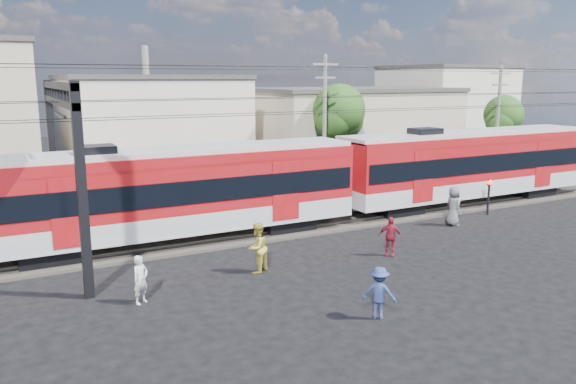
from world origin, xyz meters
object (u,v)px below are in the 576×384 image
pedestrian_c (379,293)px  pedestrian_a (141,280)px  crossing_signal (489,190)px  commuter_train (181,189)px  car_silver (510,166)px

pedestrian_c → pedestrian_a: bearing=8.2°
pedestrian_c → crossing_signal: (12.98, 7.89, 0.53)m
commuter_train → pedestrian_a: bearing=-118.8°
pedestrian_a → crossing_signal: (18.99, 3.41, 0.54)m
commuter_train → car_silver: bearing=12.2°
pedestrian_a → pedestrian_c: (6.01, -4.48, 0.01)m
commuter_train → pedestrian_c: (2.83, -10.28, -1.60)m
car_silver → crossing_signal: 13.87m
commuter_train → car_silver: size_ratio=12.33×
commuter_train → car_silver: 27.64m
pedestrian_c → commuter_train: bearing=-29.7°
pedestrian_a → car_silver: (30.14, 11.65, -0.09)m
car_silver → commuter_train: bearing=95.0°
pedestrian_a → pedestrian_c: size_ratio=0.98×
pedestrian_a → car_silver: size_ratio=0.39×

